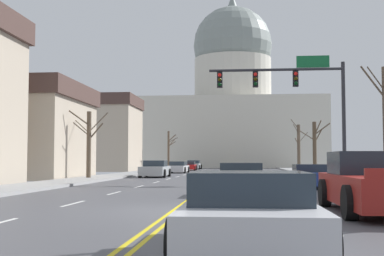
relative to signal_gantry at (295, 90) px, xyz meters
The scene contains 16 objects.
ground 18.30m from the signal_gantry, 106.13° to the right, with size 20.00×180.00×0.20m.
signal_gantry is the anchor object (origin of this frame).
capitol_building 63.79m from the signal_gantry, 94.38° to the left, with size 31.40×20.13×31.62m.
sedan_near_00 6.64m from the signal_gantry, 87.87° to the right, with size 1.96×4.70×1.15m.
sedan_near_01 11.90m from the signal_gantry, 106.85° to the right, with size 1.99×4.42×1.25m.
pickup_truck_near_02 17.42m from the signal_gantry, 88.85° to the right, with size 2.39×5.74×1.59m.
sedan_near_03 23.64m from the signal_gantry, 97.44° to the right, with size 2.15×4.23×1.19m.
sedan_oncoming_00 14.88m from the signal_gantry, 135.16° to the left, with size 2.10×4.48×1.31m.
sedan_oncoming_01 25.71m from the signal_gantry, 112.87° to the left, with size 2.09×4.51×1.20m.
sedan_oncoming_02 37.02m from the signal_gantry, 105.79° to the left, with size 2.03×4.23×1.14m.
sedan_oncoming_03 45.83m from the signal_gantry, 102.90° to the left, with size 2.14×4.61×1.28m.
flank_building_00 36.83m from the signal_gantry, 123.83° to the left, with size 9.70×8.63×8.95m.
bare_tree_00 17.83m from the signal_gantry, 78.85° to the left, with size 2.80×1.08×4.77m.
bare_tree_01 38.90m from the signal_gantry, 109.08° to the left, with size 1.38×1.85×4.96m.
bare_tree_03 14.63m from the signal_gantry, 162.43° to the left, with size 2.57×2.54×4.56m.
bare_tree_04 34.21m from the signal_gantry, 83.77° to the left, with size 2.17×2.33×6.22m.
Camera 1 is at (1.77, -14.03, 1.37)m, focal length 48.90 mm.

